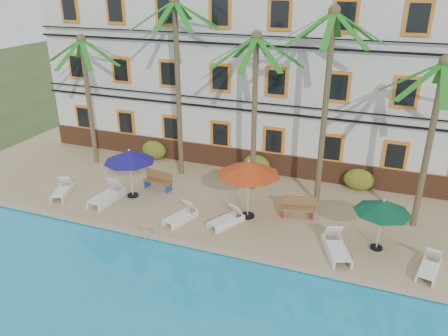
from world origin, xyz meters
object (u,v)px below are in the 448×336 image
at_px(lounger_a, 63,190).
at_px(lounger_c, 181,215).
at_px(lounger_f, 429,267).
at_px(bench_left, 159,180).
at_px(palm_a, 86,82).
at_px(pool_ladder, 143,236).
at_px(umbrella_red, 249,168).
at_px(palm_d, 327,85).
at_px(palm_b, 177,67).
at_px(umbrella_blue, 129,156).
at_px(lounger_e, 336,247).
at_px(bench_right, 298,207).
at_px(lounger_b, 107,195).
at_px(palm_e, 434,121).
at_px(lounger_d, 227,219).
at_px(palm_c, 255,92).
at_px(umbrella_green, 383,207).

height_order(lounger_a, lounger_c, lounger_c).
distance_m(lounger_f, bench_left, 12.66).
xyz_separation_m(palm_a, lounger_f, (17.42, -4.46, -4.38)).
bearing_deg(pool_ladder, umbrella_red, 41.10).
bearing_deg(lounger_a, palm_d, 17.24).
relative_size(palm_a, palm_b, 0.79).
height_order(umbrella_blue, umbrella_red, umbrella_red).
xyz_separation_m(lounger_e, bench_right, (-1.98, 2.35, 0.16)).
distance_m(palm_a, lounger_e, 15.43).
relative_size(palm_a, lounger_b, 3.41).
bearing_deg(palm_e, bench_right, -168.56).
bearing_deg(palm_e, lounger_d, -159.90).
bearing_deg(palm_d, lounger_c, -143.75).
relative_size(lounger_d, lounger_f, 1.01).
bearing_deg(lounger_b, lounger_e, -3.21).
bearing_deg(palm_a, palm_c, -0.64).
distance_m(lounger_c, lounger_d, 2.01).
relative_size(umbrella_green, lounger_f, 1.24).
distance_m(palm_b, lounger_c, 7.49).
height_order(lounger_d, bench_right, bench_right).
bearing_deg(palm_b, umbrella_green, -20.45).
xyz_separation_m(palm_d, pool_ladder, (-6.14, -5.55, -5.60)).
bearing_deg(lounger_b, palm_c, 31.58).
height_order(palm_d, lounger_f, palm_d).
xyz_separation_m(palm_b, palm_c, (4.16, -0.46, -0.78)).
height_order(palm_d, lounger_b, palm_d).
height_order(lounger_d, pool_ladder, lounger_d).
relative_size(lounger_d, pool_ladder, 2.38).
relative_size(umbrella_blue, lounger_d, 1.38).
relative_size(umbrella_green, lounger_b, 1.04).
relative_size(umbrella_green, bench_left, 1.41).
xyz_separation_m(palm_c, lounger_c, (-1.95, -4.15, -4.69)).
height_order(palm_a, lounger_a, palm_a).
relative_size(palm_c, lounger_d, 4.34).
xyz_separation_m(palm_b, lounger_f, (12.15, -4.81, -5.48)).
height_order(palm_b, palm_d, palm_b).
distance_m(palm_a, bench_right, 13.01).
height_order(lounger_a, lounger_b, lounger_b).
distance_m(umbrella_green, lounger_a, 14.71).
bearing_deg(umbrella_blue, lounger_a, -161.48).
height_order(palm_d, palm_e, palm_d).
relative_size(palm_b, lounger_e, 4.29).
distance_m(lounger_d, pool_ladder, 3.59).
distance_m(umbrella_blue, umbrella_red, 5.85).
height_order(bench_left, bench_right, same).
distance_m(palm_c, umbrella_red, 3.88).
distance_m(lounger_b, lounger_c, 4.12).
distance_m(palm_b, pool_ladder, 8.63).
bearing_deg(lounger_c, palm_b, 115.67).
distance_m(palm_e, bench_right, 6.46).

